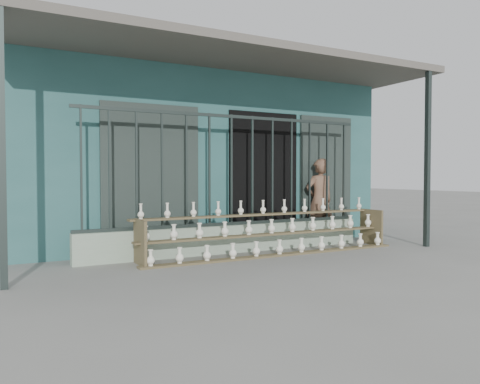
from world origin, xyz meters
name	(u,v)px	position (x,y,z in m)	size (l,w,h in m)	color
ground	(274,266)	(0.00, 0.00, 0.00)	(60.00, 60.00, 0.00)	slate
workshop_building	(171,159)	(0.00, 4.23, 1.62)	(7.40, 6.60, 3.21)	#2B5C5B
parapet_wall	(231,239)	(0.00, 1.30, 0.23)	(5.00, 0.20, 0.45)	#98AE95
security_fence	(231,170)	(0.00, 1.30, 1.35)	(5.00, 0.04, 1.80)	#283330
shelf_rack	(272,231)	(0.52, 0.89, 0.36)	(4.50, 0.68, 0.85)	brown
elderly_woman	(319,201)	(1.99, 1.55, 0.79)	(0.58, 0.38, 1.58)	brown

